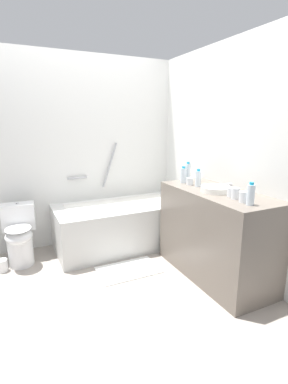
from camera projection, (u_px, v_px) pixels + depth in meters
ground_plane at (109, 286)px, 2.80m from camera, size 3.65×3.65×0.00m
wall_back_tiled at (74, 152)px, 3.64m from camera, size 3.05×0.10×2.35m
wall_right_mirror at (228, 157)px, 3.09m from camera, size 0.10×2.86×2.35m
bathtub at (122, 224)px, 3.65m from camera, size 1.62×0.79×1.28m
toilet at (19, 235)px, 3.18m from camera, size 0.36×0.51×0.67m
vanity_counter at (215, 234)px, 2.90m from camera, size 0.56×1.27×0.89m
sink_basin at (216, 189)px, 2.77m from camera, size 0.29×0.29×0.05m
sink_faucet at (230, 187)px, 2.84m from camera, size 0.13×0.15×0.07m
water_bottle_0 at (198, 178)px, 2.98m from camera, size 0.06×0.06×0.18m
water_bottle_1 at (251, 195)px, 2.32m from camera, size 0.06×0.06×0.19m
water_bottle_2 at (183, 175)px, 3.17m from camera, size 0.07×0.07×0.18m
water_bottle_3 at (188, 172)px, 3.22m from camera, size 0.06×0.06×0.22m
drinking_glass_0 at (235, 194)px, 2.50m from camera, size 0.07×0.07×0.10m
drinking_glass_1 at (190, 181)px, 3.07m from camera, size 0.07×0.07×0.08m
drinking_glass_2 at (244, 197)px, 2.40m from camera, size 0.07×0.07×0.09m
drinking_glass_3 at (231, 192)px, 2.59m from camera, size 0.07×0.07×0.08m
bath_mat at (129, 270)px, 3.09m from camera, size 0.64×0.41×0.01m
toilet_paper_roll at (2, 265)px, 3.06m from camera, size 0.11×0.11×0.13m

